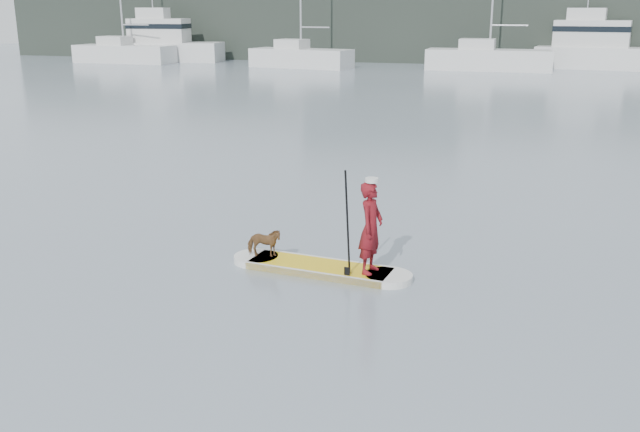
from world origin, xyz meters
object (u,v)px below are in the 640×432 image
(dog, at_px, (264,243))
(motor_yacht_b, at_px, (165,42))
(sailboat_a, at_px, (124,52))
(paddler, at_px, (371,228))
(sailboat_c, at_px, (300,57))
(motor_yacht_a, at_px, (598,46))
(paddleboard, at_px, (320,268))
(sailboat_d, at_px, (488,57))

(dog, bearing_deg, motor_yacht_b, 19.77)
(sailboat_a, height_order, motor_yacht_b, sailboat_a)
(dog, bearing_deg, paddler, -106.29)
(sailboat_c, distance_m, motor_yacht_a, 22.39)
(dog, distance_m, motor_yacht_b, 52.05)
(paddleboard, height_order, sailboat_d, sailboat_d)
(paddleboard, distance_m, dog, 1.13)
(motor_yacht_a, bearing_deg, dog, -92.31)
(motor_yacht_b, bearing_deg, sailboat_a, -140.00)
(dog, distance_m, sailboat_c, 43.71)
(sailboat_a, relative_size, motor_yacht_b, 1.34)
(paddler, height_order, sailboat_c, sailboat_c)
(sailboat_a, xyz_separation_m, sailboat_c, (15.69, -0.64, -0.02))
(motor_yacht_a, relative_size, motor_yacht_b, 1.10)
(paddleboard, distance_m, motor_yacht_b, 52.70)
(sailboat_d, bearing_deg, paddleboard, -89.39)
(dog, relative_size, sailboat_a, 0.05)
(paddleboard, xyz_separation_m, motor_yacht_b, (-27.08, 45.18, 1.59))
(sailboat_d, xyz_separation_m, motor_yacht_a, (7.79, 3.76, 0.69))
(sailboat_d, relative_size, motor_yacht_b, 1.45)
(paddleboard, relative_size, motor_yacht_a, 0.33)
(sailboat_a, bearing_deg, dog, -53.75)
(dog, xyz_separation_m, motor_yacht_a, (8.94, 47.07, 1.26))
(sailboat_a, bearing_deg, paddler, -52.07)
(paddler, height_order, sailboat_a, sailboat_a)
(sailboat_c, bearing_deg, motor_yacht_a, 24.21)
(sailboat_c, height_order, sailboat_d, sailboat_d)
(paddleboard, height_order, sailboat_c, sailboat_c)
(dog, xyz_separation_m, sailboat_d, (1.16, 43.31, 0.56))
(paddler, relative_size, sailboat_d, 0.12)
(sailboat_c, relative_size, sailboat_d, 0.85)
(motor_yacht_b, bearing_deg, dog, -66.81)
(paddleboard, bearing_deg, dog, -180.00)
(dog, bearing_deg, sailboat_a, 23.67)
(paddler, xyz_separation_m, motor_yacht_b, (-27.99, 45.28, 0.75))
(paddler, distance_m, motor_yacht_a, 47.79)
(paddler, distance_m, dog, 2.06)
(dog, distance_m, motor_yacht_a, 47.92)
(paddleboard, distance_m, motor_yacht_a, 47.86)
(paddler, xyz_separation_m, motor_yacht_a, (6.95, 47.28, 0.74))
(paddleboard, relative_size, paddler, 2.11)
(sailboat_a, distance_m, sailboat_d, 29.66)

